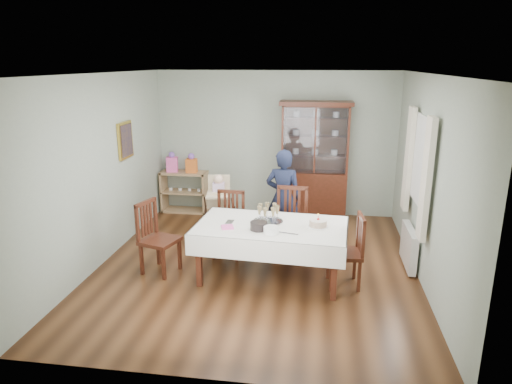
% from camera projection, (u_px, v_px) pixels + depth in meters
% --- Properties ---
extents(floor, '(5.00, 5.00, 0.00)m').
position_uv_depth(floor, '(257.00, 266.00, 6.62)').
color(floor, '#593319').
rests_on(floor, ground).
extents(room_shell, '(5.00, 5.00, 5.00)m').
position_uv_depth(room_shell, '(262.00, 143.00, 6.65)').
color(room_shell, '#9EAA99').
rests_on(room_shell, floor).
extents(dining_table, '(2.07, 1.28, 0.76)m').
position_uv_depth(dining_table, '(271.00, 251.00, 6.16)').
color(dining_table, '#4D1E13').
rests_on(dining_table, floor).
extents(china_cabinet, '(1.30, 0.48, 2.18)m').
position_uv_depth(china_cabinet, '(315.00, 159.00, 8.35)').
color(china_cabinet, '#4D1E13').
rests_on(china_cabinet, floor).
extents(sideboard, '(0.90, 0.38, 0.80)m').
position_uv_depth(sideboard, '(185.00, 192.00, 8.91)').
color(sideboard, tan).
rests_on(sideboard, floor).
extents(picture_frame, '(0.04, 0.48, 0.58)m').
position_uv_depth(picture_frame, '(125.00, 140.00, 7.23)').
color(picture_frame, gold).
rests_on(picture_frame, room_shell).
extents(window, '(0.04, 1.02, 1.22)m').
position_uv_depth(window, '(422.00, 161.00, 6.17)').
color(window, white).
rests_on(window, room_shell).
extents(curtain_left, '(0.07, 0.30, 1.55)m').
position_uv_depth(curtain_left, '(426.00, 180.00, 5.61)').
color(curtain_left, silver).
rests_on(curtain_left, room_shell).
extents(curtain_right, '(0.07, 0.30, 1.55)m').
position_uv_depth(curtain_right, '(409.00, 159.00, 6.79)').
color(curtain_right, silver).
rests_on(curtain_right, room_shell).
extents(radiator, '(0.10, 0.80, 0.55)m').
position_uv_depth(radiator, '(409.00, 247.00, 6.52)').
color(radiator, white).
rests_on(radiator, floor).
extents(chair_far_left, '(0.47, 0.47, 0.98)m').
position_uv_depth(chair_far_left, '(228.00, 237.00, 6.90)').
color(chair_far_left, '#4D1E13').
rests_on(chair_far_left, floor).
extents(chair_far_right, '(0.50, 0.50, 1.07)m').
position_uv_depth(chair_far_right, '(290.00, 238.00, 6.78)').
color(chair_far_right, '#4D1E13').
rests_on(chair_far_right, floor).
extents(chair_end_left, '(0.57, 0.57, 1.01)m').
position_uv_depth(chair_end_left, '(159.00, 251.00, 6.36)').
color(chair_end_left, '#4D1E13').
rests_on(chair_end_left, floor).
extents(chair_end_right, '(0.48, 0.48, 0.97)m').
position_uv_depth(chair_end_right, '(345.00, 265.00, 5.98)').
color(chair_end_right, '#4D1E13').
rests_on(chair_end_right, floor).
extents(woman, '(0.62, 0.45, 1.56)m').
position_uv_depth(woman, '(283.00, 197.00, 7.22)').
color(woman, black).
rests_on(woman, floor).
extents(high_chair, '(0.55, 0.55, 1.09)m').
position_uv_depth(high_chair, '(219.00, 214.00, 7.54)').
color(high_chair, black).
rests_on(high_chair, floor).
extents(champagne_tray, '(0.41, 0.41, 0.25)m').
position_uv_depth(champagne_tray, '(268.00, 217.00, 6.14)').
color(champagne_tray, silver).
rests_on(champagne_tray, dining_table).
extents(birthday_cake, '(0.27, 0.27, 0.18)m').
position_uv_depth(birthday_cake, '(318.00, 223.00, 5.97)').
color(birthday_cake, white).
rests_on(birthday_cake, dining_table).
extents(plate_stack_dark, '(0.29, 0.29, 0.11)m').
position_uv_depth(plate_stack_dark, '(259.00, 226.00, 5.87)').
color(plate_stack_dark, black).
rests_on(plate_stack_dark, dining_table).
extents(plate_stack_white, '(0.21, 0.21, 0.09)m').
position_uv_depth(plate_stack_white, '(271.00, 230.00, 5.75)').
color(plate_stack_white, white).
rests_on(plate_stack_white, dining_table).
extents(napkin_stack, '(0.19, 0.19, 0.02)m').
position_uv_depth(napkin_stack, '(227.00, 227.00, 5.95)').
color(napkin_stack, '#FD5DB3').
rests_on(napkin_stack, dining_table).
extents(cutlery, '(0.13, 0.18, 0.01)m').
position_uv_depth(cutlery, '(227.00, 222.00, 6.16)').
color(cutlery, silver).
rests_on(cutlery, dining_table).
extents(cake_knife, '(0.30, 0.09, 0.01)m').
position_uv_depth(cake_knife, '(287.00, 233.00, 5.75)').
color(cake_knife, silver).
rests_on(cake_knife, dining_table).
extents(gift_bag_pink, '(0.23, 0.17, 0.39)m').
position_uv_depth(gift_bag_pink, '(172.00, 163.00, 8.77)').
color(gift_bag_pink, '#FD5DB3').
rests_on(gift_bag_pink, sideboard).
extents(gift_bag_orange, '(0.20, 0.14, 0.37)m').
position_uv_depth(gift_bag_orange, '(191.00, 164.00, 8.72)').
color(gift_bag_orange, orange).
rests_on(gift_bag_orange, sideboard).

